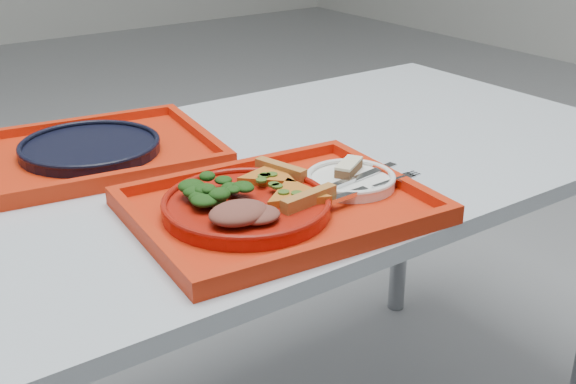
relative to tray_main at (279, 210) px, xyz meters
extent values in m
cube|color=#B2BDC7|center=(0.09, 0.21, -0.02)|extent=(1.60, 0.80, 0.03)
cylinder|color=gray|center=(0.81, 0.53, -0.40)|extent=(0.05, 0.05, 0.72)
cube|color=red|center=(0.00, 0.00, 0.00)|extent=(0.48, 0.39, 0.01)
cube|color=red|center=(-0.15, 0.41, 0.00)|extent=(0.49, 0.41, 0.01)
cylinder|color=#96140A|center=(-0.05, 0.01, 0.02)|extent=(0.26, 0.26, 0.02)
cylinder|color=white|center=(0.15, 0.00, 0.01)|extent=(0.15, 0.15, 0.01)
cylinder|color=black|center=(-0.15, 0.41, 0.01)|extent=(0.26, 0.26, 0.02)
ellipsoid|color=black|center=(-0.08, 0.05, 0.05)|extent=(0.10, 0.09, 0.05)
ellipsoid|color=brown|center=(-0.10, -0.04, 0.04)|extent=(0.09, 0.07, 0.03)
cube|color=#52351B|center=(0.16, 0.02, 0.03)|extent=(0.07, 0.06, 0.01)
cube|color=beige|center=(0.16, 0.02, 0.04)|extent=(0.07, 0.06, 0.00)
cube|color=silver|center=(0.15, -0.01, 0.02)|extent=(0.19, 0.04, 0.01)
cube|color=silver|center=(0.14, -0.06, 0.02)|extent=(0.19, 0.03, 0.01)
camera|label=1|loc=(-0.59, -0.85, 0.48)|focal=45.00mm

